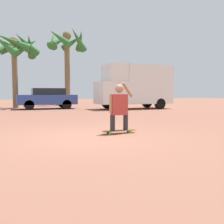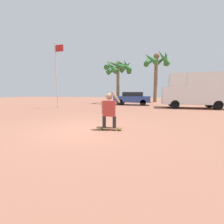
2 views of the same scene
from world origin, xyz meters
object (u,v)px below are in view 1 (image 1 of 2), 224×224
object	(u,v)px
skateboard	(119,131)
parked_car_blue	(47,98)
palm_tree_center_background	(15,48)
person_skateboarder	(119,105)
camper_van	(135,86)
palm_tree_near_van	(67,45)

from	to	relation	value
skateboard	parked_car_blue	size ratio (longest dim) A/B	0.24
palm_tree_center_background	parked_car_blue	bearing A→B (deg)	-42.14
person_skateboarder	palm_tree_center_background	distance (m)	14.86
parked_car_blue	palm_tree_center_background	distance (m)	4.77
camper_van	palm_tree_near_van	bearing A→B (deg)	111.43
parked_car_blue	palm_tree_center_background	xyz separation A→B (m)	(-2.12, 1.92, 3.82)
person_skateboarder	palm_tree_near_van	bearing A→B (deg)	82.85
skateboard	camper_van	bearing A→B (deg)	60.80
parked_car_blue	palm_tree_near_van	xyz separation A→B (m)	(2.78, 6.03, 5.06)
palm_tree_center_background	camper_van	bearing A→B (deg)	-27.23
palm_tree_near_van	camper_van	bearing A→B (deg)	-68.57
parked_car_blue	person_skateboarder	bearing A→B (deg)	-87.67
person_skateboarder	camper_van	bearing A→B (deg)	60.80
skateboard	camper_van	world-z (taller)	camper_van
person_skateboarder	parked_car_blue	xyz separation A→B (m)	(-0.50, 12.21, -0.03)
parked_car_blue	skateboard	bearing A→B (deg)	-87.67
skateboard	parked_car_blue	distance (m)	12.24
skateboard	palm_tree_near_van	size ratio (longest dim) A/B	0.14
parked_car_blue	palm_tree_center_background	size ratio (longest dim) A/B	0.74
camper_van	parked_car_blue	xyz separation A→B (m)	(-6.04, 2.28, -0.90)
parked_car_blue	palm_tree_center_background	world-z (taller)	palm_tree_center_background
person_skateboarder	palm_tree_near_van	world-z (taller)	palm_tree_near_van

